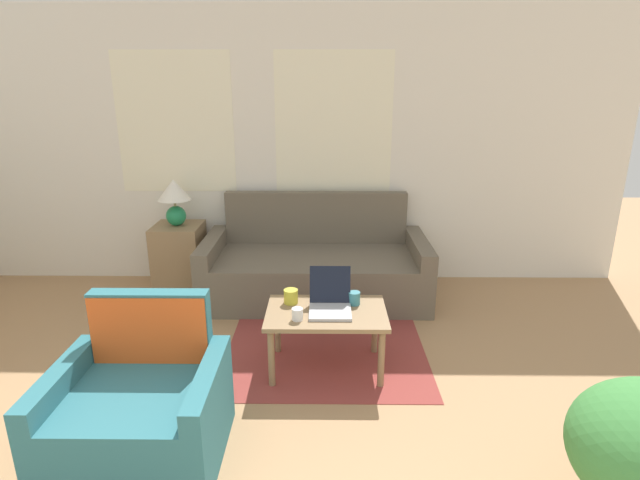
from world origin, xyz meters
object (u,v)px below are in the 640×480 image
(cup_yellow, at_px, (291,296))
(cup_navy, at_px, (297,314))
(table_lamp, at_px, (174,197))
(coffee_table, at_px, (326,319))
(laptop, at_px, (330,301))
(cup_white, at_px, (354,298))
(couch, at_px, (315,268))
(armchair, at_px, (142,410))

(cup_yellow, bearing_deg, cup_navy, -77.32)
(table_lamp, xyz_separation_m, cup_yellow, (1.16, -1.30, -0.42))
(coffee_table, relative_size, cup_navy, 10.21)
(cup_yellow, bearing_deg, coffee_table, -27.06)
(laptop, distance_m, cup_white, 0.19)
(couch, distance_m, cup_white, 1.23)
(table_lamp, xyz_separation_m, cup_white, (1.60, -1.32, -0.43))
(armchair, bearing_deg, cup_navy, 41.67)
(couch, xyz_separation_m, cup_yellow, (-0.15, -1.15, 0.22))
(couch, xyz_separation_m, laptop, (0.12, -1.26, 0.23))
(table_lamp, distance_m, cup_navy, 2.02)
(armchair, bearing_deg, cup_white, 38.89)
(cup_navy, xyz_separation_m, cup_yellow, (-0.06, 0.26, 0.01))
(laptop, bearing_deg, table_lamp, 135.52)
(armchair, xyz_separation_m, table_lamp, (-0.43, 2.26, 0.65))
(table_lamp, relative_size, coffee_table, 0.54)
(couch, height_order, table_lamp, table_lamp)
(coffee_table, bearing_deg, cup_navy, -144.52)
(cup_white, bearing_deg, cup_navy, -147.58)
(table_lamp, bearing_deg, cup_yellow, -48.36)
(coffee_table, distance_m, cup_navy, 0.25)
(cup_white, bearing_deg, table_lamp, 140.48)
(table_lamp, bearing_deg, couch, -6.45)
(table_lamp, height_order, cup_yellow, table_lamp)
(coffee_table, xyz_separation_m, cup_navy, (-0.19, -0.13, 0.10))
(couch, xyz_separation_m, cup_white, (0.29, -1.17, 0.22))
(laptop, relative_size, cup_yellow, 3.29)
(couch, distance_m, table_lamp, 1.46)
(couch, relative_size, cup_white, 22.23)
(couch, height_order, cup_yellow, couch)
(armchair, distance_m, cup_navy, 1.08)
(armchair, bearing_deg, couch, 67.45)
(cup_white, bearing_deg, laptop, -153.23)
(couch, height_order, laptop, couch)
(table_lamp, distance_m, coffee_table, 2.07)
(coffee_table, relative_size, cup_white, 8.94)
(armchair, height_order, table_lamp, table_lamp)
(armchair, bearing_deg, coffee_table, 40.55)
(cup_navy, height_order, cup_yellow, cup_yellow)
(laptop, distance_m, cup_yellow, 0.29)
(laptop, xyz_separation_m, cup_yellow, (-0.27, 0.10, -0.01))
(couch, distance_m, cup_yellow, 1.18)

